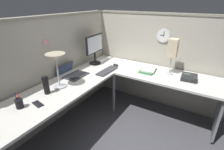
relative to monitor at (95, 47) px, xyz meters
name	(u,v)px	position (x,y,z in m)	size (l,w,h in m)	color
ground_plane	(117,119)	(-0.32, -0.64, -1.02)	(6.80, 6.80, 0.00)	#47474C
cubicle_wall_back	(55,70)	(-0.69, 0.23, -0.23)	(2.57, 0.12, 1.58)	#A8A393
cubicle_wall_right	(155,60)	(0.55, -0.90, -0.23)	(0.12, 2.37, 1.58)	#A8A393
desk	(115,89)	(-0.47, -0.69, -0.39)	(2.35, 2.15, 0.73)	silver
monitor	(95,47)	(0.00, 0.00, 0.00)	(0.46, 0.20, 0.50)	black
laptop	(71,73)	(-0.58, 0.02, -0.27)	(0.35, 0.39, 0.22)	#38383D
keyboard	(107,71)	(-0.19, -0.38, -0.28)	(0.43, 0.14, 0.02)	#38383D
computer_mouse	(116,65)	(0.09, -0.37, -0.28)	(0.06, 0.10, 0.03)	#232326
desk_lamp_dome	(56,60)	(-0.94, -0.13, 0.07)	(0.24, 0.24, 0.44)	#B7BABF
pen_cup	(19,103)	(-1.48, -0.13, -0.24)	(0.08, 0.08, 0.18)	black
cell_phone	(38,104)	(-1.35, -0.23, -0.29)	(0.07, 0.14, 0.01)	black
thermos_flask	(46,85)	(-1.14, -0.13, -0.18)	(0.07, 0.07, 0.22)	black
office_phone	(189,78)	(0.14, -1.53, -0.26)	(0.20, 0.22, 0.11)	#232326
book_stack	(148,70)	(0.15, -0.92, -0.27)	(0.30, 0.23, 0.04)	#3F7F4C
desk_lamp_paper	(173,49)	(0.23, -1.23, 0.09)	(0.13, 0.13, 0.53)	#B7BABF
wall_clock	(163,36)	(0.49, -1.00, 0.21)	(0.04, 0.22, 0.22)	#B7BABF
pinned_note_leftmost	(46,42)	(-0.82, 0.18, 0.23)	(0.09, 0.00, 0.06)	pink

